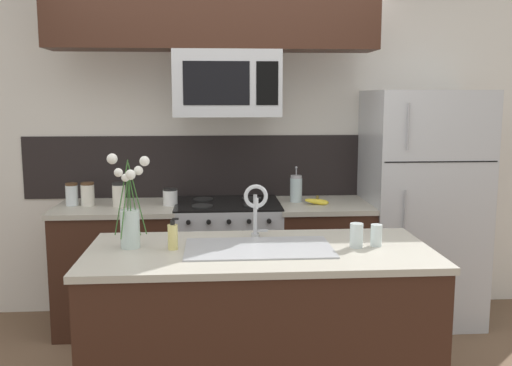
{
  "coord_description": "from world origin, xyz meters",
  "views": [
    {
      "loc": [
        -0.09,
        -3.21,
        1.69
      ],
      "look_at": [
        0.16,
        0.27,
        1.16
      ],
      "focal_mm": 40.0,
      "sensor_mm": 36.0,
      "label": 1
    }
  ],
  "objects_px": {
    "storage_jar_tall": "(72,194)",
    "sink_faucet": "(256,203)",
    "refrigerator": "(420,207)",
    "spare_glass": "(376,235)",
    "storage_jar_short": "(119,195)",
    "storage_jar_medium": "(88,194)",
    "drinking_glass": "(356,235)",
    "microwave": "(227,84)",
    "storage_jar_squat": "(170,197)",
    "french_press": "(296,189)",
    "flower_vase": "(130,217)",
    "stove_range": "(228,263)",
    "banana_bunch": "(317,201)",
    "dish_soap_bottle": "(173,236)"
  },
  "relations": [
    {
      "from": "microwave",
      "to": "drinking_glass",
      "type": "relative_size",
      "value": 5.85
    },
    {
      "from": "dish_soap_bottle",
      "to": "spare_glass",
      "type": "relative_size",
      "value": 1.43
    },
    {
      "from": "storage_jar_short",
      "to": "spare_glass",
      "type": "bearing_deg",
      "value": -38.28
    },
    {
      "from": "microwave",
      "to": "storage_jar_short",
      "type": "height_order",
      "value": "microwave"
    },
    {
      "from": "stove_range",
      "to": "spare_glass",
      "type": "distance_m",
      "value": 1.54
    },
    {
      "from": "spare_glass",
      "to": "storage_jar_medium",
      "type": "bearing_deg",
      "value": 144.41
    },
    {
      "from": "microwave",
      "to": "storage_jar_squat",
      "type": "distance_m",
      "value": 0.91
    },
    {
      "from": "storage_jar_squat",
      "to": "drinking_glass",
      "type": "relative_size",
      "value": 0.96
    },
    {
      "from": "microwave",
      "to": "flower_vase",
      "type": "height_order",
      "value": "microwave"
    },
    {
      "from": "spare_glass",
      "to": "flower_vase",
      "type": "xyz_separation_m",
      "value": [
        -1.28,
        0.06,
        0.1
      ]
    },
    {
      "from": "storage_jar_medium",
      "to": "spare_glass",
      "type": "relative_size",
      "value": 1.45
    },
    {
      "from": "storage_jar_medium",
      "to": "banana_bunch",
      "type": "relative_size",
      "value": 0.88
    },
    {
      "from": "storage_jar_medium",
      "to": "storage_jar_short",
      "type": "distance_m",
      "value": 0.24
    },
    {
      "from": "stove_range",
      "to": "french_press",
      "type": "distance_m",
      "value": 0.75
    },
    {
      "from": "banana_bunch",
      "to": "flower_vase",
      "type": "height_order",
      "value": "flower_vase"
    },
    {
      "from": "storage_jar_squat",
      "to": "sink_faucet",
      "type": "distance_m",
      "value": 1.17
    },
    {
      "from": "sink_faucet",
      "to": "refrigerator",
      "type": "bearing_deg",
      "value": 38.66
    },
    {
      "from": "french_press",
      "to": "spare_glass",
      "type": "height_order",
      "value": "french_press"
    },
    {
      "from": "microwave",
      "to": "storage_jar_squat",
      "type": "relative_size",
      "value": 6.08
    },
    {
      "from": "stove_range",
      "to": "flower_vase",
      "type": "height_order",
      "value": "flower_vase"
    },
    {
      "from": "stove_range",
      "to": "sink_faucet",
      "type": "bearing_deg",
      "value": -82.71
    },
    {
      "from": "french_press",
      "to": "flower_vase",
      "type": "relative_size",
      "value": 0.54
    },
    {
      "from": "storage_jar_tall",
      "to": "flower_vase",
      "type": "distance_m",
      "value": 1.35
    },
    {
      "from": "refrigerator",
      "to": "spare_glass",
      "type": "distance_m",
      "value": 1.45
    },
    {
      "from": "stove_range",
      "to": "dish_soap_bottle",
      "type": "bearing_deg",
      "value": -104.1
    },
    {
      "from": "storage_jar_medium",
      "to": "spare_glass",
      "type": "xyz_separation_m",
      "value": [
        1.76,
        -1.26,
        -0.03
      ]
    },
    {
      "from": "storage_jar_medium",
      "to": "sink_faucet",
      "type": "relative_size",
      "value": 0.55
    },
    {
      "from": "storage_jar_tall",
      "to": "storage_jar_medium",
      "type": "distance_m",
      "value": 0.12
    },
    {
      "from": "storage_jar_squat",
      "to": "dish_soap_bottle",
      "type": "bearing_deg",
      "value": -85.0
    },
    {
      "from": "storage_jar_medium",
      "to": "flower_vase",
      "type": "bearing_deg",
      "value": -68.35
    },
    {
      "from": "storage_jar_tall",
      "to": "sink_faucet",
      "type": "height_order",
      "value": "sink_faucet"
    },
    {
      "from": "sink_faucet",
      "to": "french_press",
      "type": "bearing_deg",
      "value": 70.9
    },
    {
      "from": "refrigerator",
      "to": "storage_jar_tall",
      "type": "xyz_separation_m",
      "value": [
        -2.58,
        0.01,
        0.12
      ]
    },
    {
      "from": "microwave",
      "to": "sink_faucet",
      "type": "bearing_deg",
      "value": -82.57
    },
    {
      "from": "spare_glass",
      "to": "refrigerator",
      "type": "bearing_deg",
      "value": 60.98
    },
    {
      "from": "storage_jar_medium",
      "to": "drinking_glass",
      "type": "height_order",
      "value": "storage_jar_medium"
    },
    {
      "from": "banana_bunch",
      "to": "dish_soap_bottle",
      "type": "bearing_deg",
      "value": -129.36
    },
    {
      "from": "storage_jar_tall",
      "to": "storage_jar_squat",
      "type": "distance_m",
      "value": 0.71
    },
    {
      "from": "flower_vase",
      "to": "storage_jar_medium",
      "type": "bearing_deg",
      "value": 111.65
    },
    {
      "from": "microwave",
      "to": "banana_bunch",
      "type": "height_order",
      "value": "microwave"
    },
    {
      "from": "storage_jar_tall",
      "to": "storage_jar_medium",
      "type": "height_order",
      "value": "storage_jar_medium"
    },
    {
      "from": "stove_range",
      "to": "storage_jar_medium",
      "type": "relative_size",
      "value": 5.53
    },
    {
      "from": "dish_soap_bottle",
      "to": "stove_range",
      "type": "bearing_deg",
      "value": 75.9
    },
    {
      "from": "microwave",
      "to": "drinking_glass",
      "type": "bearing_deg",
      "value": -62.56
    },
    {
      "from": "storage_jar_short",
      "to": "drinking_glass",
      "type": "distance_m",
      "value": 1.88
    },
    {
      "from": "storage_jar_medium",
      "to": "dish_soap_bottle",
      "type": "xyz_separation_m",
      "value": [
        0.7,
        -1.25,
        -0.02
      ]
    },
    {
      "from": "storage_jar_medium",
      "to": "storage_jar_short",
      "type": "height_order",
      "value": "storage_jar_short"
    },
    {
      "from": "storage_jar_short",
      "to": "spare_glass",
      "type": "relative_size",
      "value": 1.49
    },
    {
      "from": "storage_jar_tall",
      "to": "sink_faucet",
      "type": "bearing_deg",
      "value": -40.36
    },
    {
      "from": "microwave",
      "to": "sink_faucet",
      "type": "distance_m",
      "value": 1.22
    }
  ]
}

